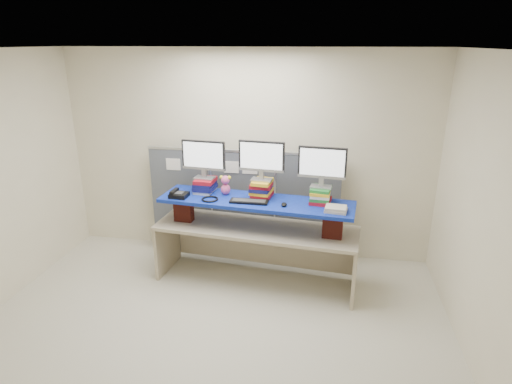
% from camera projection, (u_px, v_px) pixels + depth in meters
% --- Properties ---
extents(room, '(5.00, 4.00, 2.80)m').
position_uv_depth(room, '(204.00, 209.00, 3.94)').
color(room, beige).
rests_on(room, ground).
extents(cubicle_partition, '(2.60, 0.06, 1.53)m').
position_uv_depth(cubicle_partition, '(243.00, 205.00, 5.80)').
color(cubicle_partition, '#474B54').
rests_on(cubicle_partition, ground).
extents(desk, '(2.50, 0.94, 0.74)m').
position_uv_depth(desk, '(256.00, 238.00, 5.22)').
color(desk, tan).
rests_on(desk, ground).
extents(brick_pier_left, '(0.23, 0.14, 0.31)m').
position_uv_depth(brick_pier_left, '(184.00, 209.00, 5.30)').
color(brick_pier_left, maroon).
rests_on(brick_pier_left, desk).
extents(brick_pier_right, '(0.23, 0.14, 0.31)m').
position_uv_depth(brick_pier_right, '(333.00, 225.00, 4.84)').
color(brick_pier_right, maroon).
rests_on(brick_pier_right, desk).
extents(blue_board, '(2.35, 0.79, 0.04)m').
position_uv_depth(blue_board, '(256.00, 202.00, 5.06)').
color(blue_board, '#090977').
rests_on(blue_board, brick_pier_left).
extents(book_stack_left, '(0.26, 0.32, 0.17)m').
position_uv_depth(book_stack_left, '(205.00, 185.00, 5.30)').
color(book_stack_left, silver).
rests_on(book_stack_left, blue_board).
extents(book_stack_center, '(0.27, 0.32, 0.21)m').
position_uv_depth(book_stack_center, '(262.00, 188.00, 5.12)').
color(book_stack_center, '#A2121F').
rests_on(book_stack_center, blue_board).
extents(book_stack_right, '(0.26, 0.32, 0.18)m').
position_uv_depth(book_stack_right, '(321.00, 195.00, 4.94)').
color(book_stack_right, '#A2121F').
rests_on(book_stack_right, blue_board).
extents(monitor_left, '(0.55, 0.18, 0.48)m').
position_uv_depth(monitor_left, '(204.00, 157.00, 5.18)').
color(monitor_left, '#949499').
rests_on(monitor_left, book_stack_left).
extents(monitor_center, '(0.55, 0.18, 0.48)m').
position_uv_depth(monitor_center, '(262.00, 158.00, 4.99)').
color(monitor_center, '#949499').
rests_on(monitor_center, book_stack_center).
extents(monitor_right, '(0.55, 0.18, 0.48)m').
position_uv_depth(monitor_right, '(322.00, 165.00, 4.82)').
color(monitor_right, '#949499').
rests_on(monitor_right, book_stack_right).
extents(keyboard, '(0.45, 0.15, 0.03)m').
position_uv_depth(keyboard, '(249.00, 201.00, 4.97)').
color(keyboard, black).
rests_on(keyboard, blue_board).
extents(mouse, '(0.09, 0.13, 0.04)m').
position_uv_depth(mouse, '(284.00, 204.00, 4.86)').
color(mouse, black).
rests_on(mouse, blue_board).
extents(desk_phone, '(0.22, 0.20, 0.09)m').
position_uv_depth(desk_phone, '(178.00, 194.00, 5.13)').
color(desk_phone, black).
rests_on(desk_phone, blue_board).
extents(headset, '(0.21, 0.21, 0.02)m').
position_uv_depth(headset, '(210.00, 199.00, 5.05)').
color(headset, black).
rests_on(headset, blue_board).
extents(plush_toy, '(0.14, 0.11, 0.24)m').
position_uv_depth(plush_toy, '(225.00, 185.00, 5.19)').
color(plush_toy, '#E65793').
rests_on(plush_toy, blue_board).
extents(binder_stack, '(0.26, 0.21, 0.06)m').
position_uv_depth(binder_stack, '(336.00, 209.00, 4.70)').
color(binder_stack, beige).
rests_on(binder_stack, blue_board).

